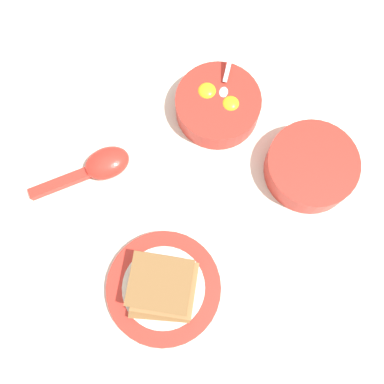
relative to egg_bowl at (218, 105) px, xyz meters
The scene contains 6 objects.
ground_plane 0.10m from the egg_bowl, ahead, with size 3.00×3.00×0.00m, color silver.
egg_bowl is the anchor object (origin of this frame).
toast_plate 0.31m from the egg_bowl, ahead, with size 0.17×0.17×0.01m.
toast_sandwich 0.31m from the egg_bowl, ahead, with size 0.10×0.10×0.04m.
soup_spoon 0.22m from the egg_bowl, 49.96° to the right, with size 0.12×0.16×0.03m.
congee_bowl 0.18m from the egg_bowl, 65.11° to the left, with size 0.14×0.14×0.05m.
Camera 1 is at (0.24, 0.02, 0.70)m, focal length 42.00 mm.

